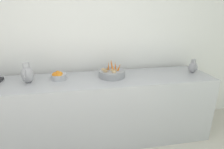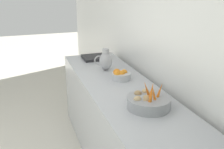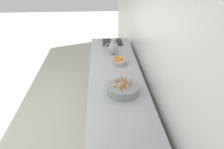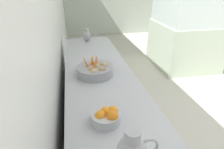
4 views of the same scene
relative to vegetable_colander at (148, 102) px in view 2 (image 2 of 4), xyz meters
The scene contains 6 objects.
tile_wall_left 0.72m from the vegetable_colander, 145.57° to the left, with size 0.10×9.45×3.00m, color white.
prep_counter 0.56m from the vegetable_colander, 78.57° to the right, with size 0.69×3.15×0.93m, color #ADAFB5.
vegetable_colander is the anchor object (origin of this frame).
orange_bowl 0.69m from the vegetable_colander, 91.86° to the right, with size 0.20×0.20×0.11m.
metal_pitcher_tall 1.05m from the vegetable_colander, 88.33° to the right, with size 0.21×0.15×0.25m.
counter_sink_basin 1.55m from the vegetable_colander, 89.50° to the right, with size 0.34×0.30×0.04m, color #232326.
Camera 2 is at (-0.61, 2.11, 1.91)m, focal length 42.22 mm.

